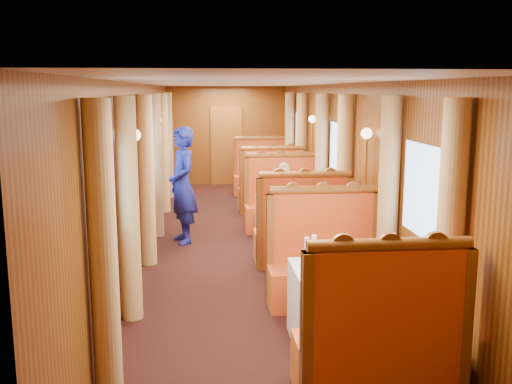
{
  "coord_description": "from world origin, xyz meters",
  "views": [
    {
      "loc": [
        -0.6,
        -8.59,
        2.41
      ],
      "look_at": [
        0.1,
        -1.07,
        1.05
      ],
      "focal_mm": 40.0,
      "sensor_mm": 36.0,
      "label": 1
    }
  ],
  "objects": [
    {
      "name": "wall_left",
      "position": [
        -1.5,
        0.0,
        1.25
      ],
      "size": [
        0.01,
        12.0,
        2.5
      ],
      "primitive_type": null,
      "rotation": [
        1.57,
        0.0,
        1.57
      ],
      "color": "brown",
      "rests_on": "floor"
    },
    {
      "name": "banquette_far_fwd",
      "position": [
        0.75,
        2.49,
        0.42
      ],
      "size": [
        1.3,
        0.55,
        1.34
      ],
      "color": "red",
      "rests_on": "floor"
    },
    {
      "name": "cup_inboard",
      "position": [
        0.38,
        -3.37,
        0.86
      ],
      "size": [
        0.08,
        0.08,
        0.26
      ],
      "rotation": [
        0.0,
        0.0,
        0.26
      ],
      "color": "white",
      "rests_on": "table_near"
    },
    {
      "name": "ceiling",
      "position": [
        0.0,
        0.0,
        2.5
      ],
      "size": [
        3.0,
        12.0,
        0.01
      ],
      "primitive_type": null,
      "rotation": [
        3.14,
        0.0,
        0.0
      ],
      "color": "silver",
      "rests_on": "wall_left"
    },
    {
      "name": "curtain_right_far_b",
      "position": [
        1.38,
        4.28,
        1.18
      ],
      "size": [
        0.22,
        0.22,
        2.35
      ],
      "primitive_type": "cylinder",
      "color": "tan",
      "rests_on": "floor"
    },
    {
      "name": "tea_tray",
      "position": [
        0.62,
        -3.54,
        0.76
      ],
      "size": [
        0.4,
        0.34,
        0.01
      ],
      "primitive_type": "cube",
      "rotation": [
        0.0,
        0.0,
        0.27
      ],
      "color": "silver",
      "rests_on": "table_near"
    },
    {
      "name": "teapot_left",
      "position": [
        0.58,
        -3.57,
        0.82
      ],
      "size": [
        0.2,
        0.17,
        0.15
      ],
      "primitive_type": null,
      "rotation": [
        0.0,
        0.0,
        -0.19
      ],
      "color": "silver",
      "rests_on": "tea_tray"
    },
    {
      "name": "window_right_far",
      "position": [
        1.49,
        3.5,
        1.45
      ],
      "size": [
        0.01,
        1.2,
        0.9
      ],
      "primitive_type": null,
      "rotation": [
        1.57,
        0.0,
        -1.57
      ],
      "color": "#82ADE2",
      "rests_on": "wall_right"
    },
    {
      "name": "window_left_far",
      "position": [
        -1.49,
        3.5,
        1.45
      ],
      "size": [
        0.01,
        1.2,
        0.9
      ],
      "primitive_type": null,
      "rotation": [
        1.57,
        0.0,
        1.57
      ],
      "color": "#82ADE2",
      "rests_on": "wall_left"
    },
    {
      "name": "curtain_left_mid_b",
      "position": [
        -1.38,
        0.78,
        1.18
      ],
      "size": [
        0.22,
        0.22,
        2.35
      ],
      "primitive_type": "cylinder",
      "color": "tan",
      "rests_on": "floor"
    },
    {
      "name": "sconce_left_fore",
      "position": [
        -1.4,
        -1.75,
        1.38
      ],
      "size": [
        0.14,
        0.14,
        1.95
      ],
      "color": "#BF8C3F",
      "rests_on": "floor"
    },
    {
      "name": "curtain_left_near_b",
      "position": [
        -1.38,
        -2.72,
        1.18
      ],
      "size": [
        0.22,
        0.22,
        2.35
      ],
      "primitive_type": "cylinder",
      "color": "tan",
      "rests_on": "floor"
    },
    {
      "name": "curtain_right_near_a",
      "position": [
        1.38,
        -4.28,
        1.18
      ],
      "size": [
        0.22,
        0.22,
        2.35
      ],
      "primitive_type": "cylinder",
      "color": "tan",
      "rests_on": "floor"
    },
    {
      "name": "passenger",
      "position": [
        0.75,
        0.75,
        0.74
      ],
      "size": [
        0.4,
        0.44,
        0.76
      ],
      "color": "beige",
      "rests_on": "banquette_mid_aft"
    },
    {
      "name": "curtain_left_far_a",
      "position": [
        -1.38,
        2.72,
        1.18
      ],
      "size": [
        0.22,
        0.22,
        2.35
      ],
      "primitive_type": "cylinder",
      "color": "tan",
      "rests_on": "floor"
    },
    {
      "name": "doorway_far",
      "position": [
        0.0,
        5.97,
        1.0
      ],
      "size": [
        0.8,
        0.04,
        2.0
      ],
      "primitive_type": "cube",
      "color": "brown",
      "rests_on": "floor"
    },
    {
      "name": "sconce_left_aft",
      "position": [
        -1.4,
        1.75,
        1.38
      ],
      "size": [
        0.14,
        0.14,
        1.95
      ],
      "color": "#BF8C3F",
      "rests_on": "floor"
    },
    {
      "name": "sconce_right_fore",
      "position": [
        1.4,
        -1.75,
        1.38
      ],
      "size": [
        0.14,
        0.14,
        1.95
      ],
      "color": "#BF8C3F",
      "rests_on": "floor"
    },
    {
      "name": "window_right_near",
      "position": [
        1.49,
        -3.5,
        1.45
      ],
      "size": [
        0.01,
        1.2,
        0.9
      ],
      "primitive_type": null,
      "rotation": [
        1.57,
        0.0,
        -1.57
      ],
      "color": "#82ADE2",
      "rests_on": "wall_right"
    },
    {
      "name": "window_left_mid",
      "position": [
        -1.49,
        0.0,
        1.45
      ],
      "size": [
        0.01,
        1.2,
        0.9
      ],
      "primitive_type": null,
      "rotation": [
        1.57,
        0.0,
        1.57
      ],
      "color": "#82ADE2",
      "rests_on": "wall_left"
    },
    {
      "name": "wall_right",
      "position": [
        1.5,
        0.0,
        1.25
      ],
      "size": [
        0.01,
        12.0,
        2.5
      ],
      "primitive_type": null,
      "rotation": [
        1.57,
        0.0,
        -1.57
      ],
      "color": "brown",
      "rests_on": "floor"
    },
    {
      "name": "wall_far",
      "position": [
        0.0,
        6.0,
        1.25
      ],
      "size": [
        3.0,
        0.01,
        2.5
      ],
      "primitive_type": null,
      "rotation": [
        1.57,
        0.0,
        0.0
      ],
      "color": "brown",
      "rests_on": "floor"
    },
    {
      "name": "curtain_right_mid_a",
      "position": [
        1.38,
        -0.78,
        1.18
      ],
      "size": [
        0.22,
        0.22,
        2.35
      ],
      "primitive_type": "cylinder",
      "color": "tan",
      "rests_on": "floor"
    },
    {
      "name": "curtain_right_near_b",
      "position": [
        1.38,
        -2.72,
        1.18
      ],
      "size": [
        0.22,
        0.22,
        2.35
      ],
      "primitive_type": "cylinder",
      "color": "tan",
      "rests_on": "floor"
    },
    {
      "name": "fruit_plate",
      "position": [
        1.08,
        -3.61,
        0.77
      ],
      "size": [
        0.2,
        0.2,
        0.05
      ],
      "rotation": [
        0.0,
        0.0,
        -0.33
      ],
      "color": "white",
      "rests_on": "table_near"
    },
    {
      "name": "curtain_right_far_a",
      "position": [
        1.38,
        2.72,
        1.18
      ],
      "size": [
        0.22,
        0.22,
        2.35
      ],
      "primitive_type": "cylinder",
      "color": "tan",
      "rests_on": "floor"
    },
    {
      "name": "banquette_near_fwd",
      "position": [
        0.75,
        -4.51,
        0.42
      ],
      "size": [
        1.3,
        0.55,
        1.34
      ],
      "color": "red",
      "rests_on": "floor"
    },
    {
      "name": "window_left_near",
      "position": [
        -1.49,
        -3.5,
        1.45
      ],
      "size": [
        0.01,
        1.2,
        0.9
      ],
      "primitive_type": null,
      "rotation": [
        1.57,
        0.0,
        1.57
      ],
      "color": "#82ADE2",
      "rests_on": "wall_left"
    },
    {
      "name": "steward",
      "position": [
        -0.93,
        0.34,
        0.92
      ],
      "size": [
        0.63,
        0.78,
        1.85
      ],
      "primitive_type": "imported",
      "rotation": [
        0.0,
        0.0,
        -1.25
      ],
      "color": "navy",
      "rests_on": "floor"
    },
    {
      "name": "rose_vase_far",
      "position": [
        0.74,
        3.49,
        0.93
      ],
      "size": [
        0.06,
        0.06,
        0.36
      ],
      "rotation": [
        0.0,
        0.0,
        -0.42
      ],
      "color": "silver",
      "rests_on": "table_far"
    },
    {
      "name": "sconce_right_aft",
      "position": [
        1.4,
        1.75,
        1.38
      ],
      "size": [
        0.14,
        0.14,
        1.95
      ],
      "color": "#BF8C3F",
      "rests_on": "floor"
    },
    {
      "name": "teapot_right",
      "position": [
        0.7,
        -3.63,
        0.82
      ],
      "size": [
        0.2,
        0.17,
        0.14
      ],
      "primitive_type": null,
      "rotation": [
        0.0,
        0.0,
        -0.31
      ],
      "color": "silver",
      "rests_on": "tea_tray"
    },
    {
      "name": "rose_vase_mid",
      "position": [
        0.71,
        0.03,
        0.93
      ],
      "size": [
        0.06,
        0.06,
        0.36
      ],
      "rotation": [
        0.0,
        0.0,
        0.14
      ],
      "color": "silver",
      "rests_on": "table_mid"
    },
    {
      "name": "curtain_left_near_a",
      "position": [
        -1.38,
        -4.28,
        1.18
      ],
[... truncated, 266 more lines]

